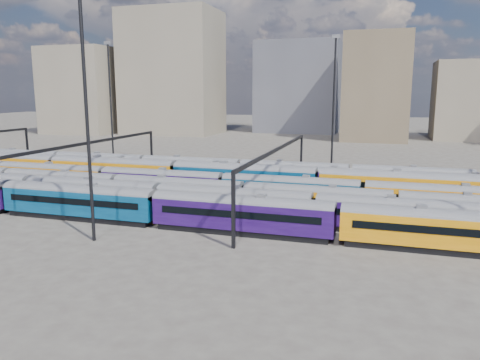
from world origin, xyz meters
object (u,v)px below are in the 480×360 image
(rake_2, at_px, (61,181))
(mast_2, at_px, (86,108))
(rake_0, at_px, (79,198))
(rake_1, at_px, (314,206))

(rake_2, relative_size, mast_2, 5.22)
(mast_2, bearing_deg, rake_0, 133.81)
(rake_2, bearing_deg, mast_2, -44.79)
(mast_2, bearing_deg, rake_1, 28.93)
(rake_1, xyz_separation_m, rake_2, (-38.84, 5.00, -0.11))
(rake_0, relative_size, rake_1, 0.88)
(rake_1, bearing_deg, mast_2, -151.07)
(rake_0, bearing_deg, rake_1, 9.98)
(rake_0, distance_m, rake_1, 28.86)
(rake_2, bearing_deg, rake_1, -7.34)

